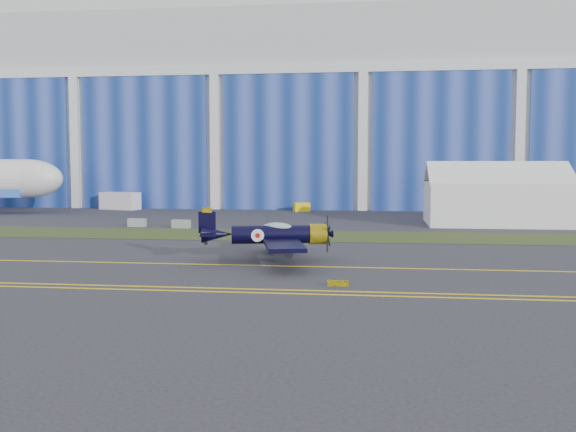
# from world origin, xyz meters

# --- Properties ---
(ground) EXTENTS (260.00, 260.00, 0.00)m
(ground) POSITION_xyz_m (0.00, 0.00, 0.00)
(ground) COLOR #33303A
(ground) RESTS_ON ground
(grass_median) EXTENTS (260.00, 10.00, 0.02)m
(grass_median) POSITION_xyz_m (0.00, 14.00, 0.02)
(grass_median) COLOR #475128
(grass_median) RESTS_ON ground
(hangar) EXTENTS (220.00, 45.70, 30.00)m
(hangar) POSITION_xyz_m (0.00, 71.79, 14.96)
(hangar) COLOR silver
(hangar) RESTS_ON ground
(taxiway_centreline) EXTENTS (200.00, 0.20, 0.02)m
(taxiway_centreline) POSITION_xyz_m (0.00, -5.00, 0.01)
(taxiway_centreline) COLOR yellow
(taxiway_centreline) RESTS_ON ground
(guard_board_right) EXTENTS (1.20, 0.15, 0.35)m
(guard_board_right) POSITION_xyz_m (22.00, -12.00, 0.17)
(guard_board_right) COLOR yellow
(guard_board_right) RESTS_ON ground
(warbird) EXTENTS (13.19, 14.85, 3.80)m
(warbird) POSITION_xyz_m (16.74, -2.84, 1.91)
(warbird) COLOR black
(warbird) RESTS_ON ground
(tent) EXTENTS (15.45, 11.33, 7.17)m
(tent) POSITION_xyz_m (37.41, 28.76, 3.59)
(tent) COLOR white
(tent) RESTS_ON ground
(shipping_container) EXTENTS (6.36, 3.91, 2.57)m
(shipping_container) POSITION_xyz_m (-13.95, 46.61, 1.29)
(shipping_container) COLOR silver
(shipping_container) RESTS_ON ground
(tug) EXTENTS (2.55, 2.07, 1.28)m
(tug) POSITION_xyz_m (13.45, 45.94, 0.64)
(tug) COLOR yellow
(tug) RESTS_ON ground
(barrier_a) EXTENTS (2.02, 0.68, 0.90)m
(barrier_a) POSITION_xyz_m (-1.80, 20.64, 0.45)
(barrier_a) COLOR gray
(barrier_a) RESTS_ON ground
(barrier_b) EXTENTS (2.05, 0.82, 0.90)m
(barrier_b) POSITION_xyz_m (3.44, 19.72, 0.45)
(barrier_b) COLOR gray
(barrier_b) RESTS_ON ground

